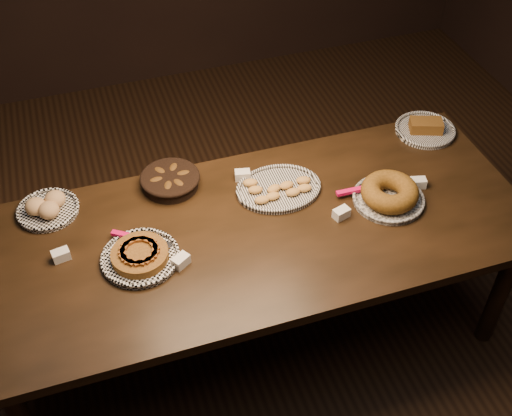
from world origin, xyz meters
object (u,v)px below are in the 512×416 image
object	(u,v)px
buffet_table	(256,240)
apple_tart_plate	(140,256)
madeleine_platter	(278,189)
bundt_cake_plate	(389,194)

from	to	relation	value
buffet_table	apple_tart_plate	distance (m)	0.51
buffet_table	madeleine_platter	size ratio (longest dim) A/B	6.21
madeleine_platter	bundt_cake_plate	size ratio (longest dim) A/B	1.03
madeleine_platter	bundt_cake_plate	world-z (taller)	bundt_cake_plate
bundt_cake_plate	madeleine_platter	bearing A→B (deg)	153.52
buffet_table	bundt_cake_plate	world-z (taller)	bundt_cake_plate
madeleine_platter	buffet_table	bearing A→B (deg)	-132.01
apple_tart_plate	bundt_cake_plate	world-z (taller)	bundt_cake_plate
apple_tart_plate	bundt_cake_plate	xyz separation A→B (m)	(1.12, -0.00, 0.02)
madeleine_platter	apple_tart_plate	bearing A→B (deg)	-163.13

